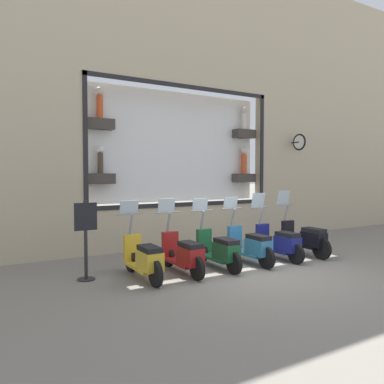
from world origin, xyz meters
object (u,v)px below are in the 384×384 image
scooter_black_0 (305,238)px  scooter_yellow_5 (144,259)px  scooter_navy_1 (279,243)px  scooter_red_4 (184,254)px  scooter_green_3 (219,250)px  shop_sign_post (86,237)px  scooter_teal_2 (251,246)px

scooter_black_0 → scooter_yellow_5: scooter_black_0 is taller
scooter_navy_1 → scooter_red_4: 2.72m
scooter_black_0 → scooter_navy_1: 0.91m
scooter_black_0 → scooter_yellow_5: 4.53m
scooter_green_3 → shop_sign_post: size_ratio=1.12×
scooter_green_3 → scooter_red_4: 0.91m
scooter_green_3 → scooter_teal_2: bearing=-89.9°
scooter_navy_1 → scooter_yellow_5: 3.63m
scooter_teal_2 → scooter_green_3: scooter_teal_2 is taller
scooter_black_0 → scooter_teal_2: (-0.01, 1.81, -0.02)m
scooter_yellow_5 → shop_sign_post: bearing=59.5°
scooter_green_3 → shop_sign_post: shop_sign_post is taller
scooter_yellow_5 → shop_sign_post: size_ratio=1.12×
scooter_black_0 → scooter_red_4: (-0.01, 3.63, -0.02)m
scooter_navy_1 → scooter_black_0: bearing=-89.6°
scooter_navy_1 → shop_sign_post: scooter_navy_1 is taller
scooter_yellow_5 → scooter_navy_1: bearing=-90.0°
scooter_navy_1 → scooter_red_4: bearing=90.0°
scooter_navy_1 → scooter_teal_2: (-0.00, 0.91, 0.00)m
scooter_green_3 → scooter_yellow_5: size_ratio=1.00×
scooter_black_0 → scooter_green_3: bearing=90.2°
scooter_red_4 → shop_sign_post: shop_sign_post is taller
scooter_teal_2 → shop_sign_post: (0.59, 3.72, 0.43)m
scooter_black_0 → scooter_red_4: 3.63m
scooter_navy_1 → scooter_green_3: bearing=90.1°
scooter_yellow_5 → shop_sign_post: (0.59, 1.00, 0.43)m
scooter_yellow_5 → scooter_green_3: bearing=-90.1°
scooter_black_0 → scooter_teal_2: bearing=90.2°
scooter_navy_1 → scooter_red_4: (-0.00, 2.72, -0.00)m
scooter_navy_1 → shop_sign_post: (0.59, 4.63, 0.44)m
scooter_teal_2 → scooter_yellow_5: 2.72m
shop_sign_post → scooter_black_0: bearing=-96.0°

